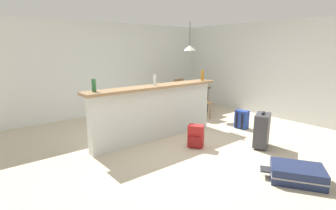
% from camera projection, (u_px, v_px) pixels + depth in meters
% --- Properties ---
extents(ground_plane, '(13.00, 13.00, 0.05)m').
position_uv_depth(ground_plane, '(186.00, 140.00, 5.17)').
color(ground_plane, beige).
extents(wall_back, '(6.60, 0.10, 2.50)m').
position_uv_depth(wall_back, '(113.00, 68.00, 7.21)').
color(wall_back, silver).
rests_on(wall_back, ground_plane).
extents(wall_right, '(0.10, 6.00, 2.50)m').
position_uv_depth(wall_right, '(261.00, 69.00, 7.00)').
color(wall_right, silver).
rests_on(wall_right, ground_plane).
extents(partition_half_wall, '(2.80, 0.20, 1.04)m').
position_uv_depth(partition_half_wall, '(156.00, 113.00, 5.13)').
color(partition_half_wall, silver).
rests_on(partition_half_wall, ground_plane).
extents(bar_countertop, '(2.96, 0.40, 0.05)m').
position_uv_depth(bar_countertop, '(156.00, 87.00, 5.01)').
color(bar_countertop, '#93704C').
rests_on(bar_countertop, partition_half_wall).
extents(bottle_green, '(0.07, 0.07, 0.21)m').
position_uv_depth(bottle_green, '(94.00, 85.00, 4.25)').
color(bottle_green, '#2D6B38').
rests_on(bottle_green, bar_countertop).
extents(bottle_clear, '(0.06, 0.06, 0.21)m').
position_uv_depth(bottle_clear, '(155.00, 80.00, 5.00)').
color(bottle_clear, silver).
rests_on(bottle_clear, bar_countertop).
extents(bottle_amber, '(0.07, 0.07, 0.23)m').
position_uv_depth(bottle_amber, '(202.00, 76.00, 5.74)').
color(bottle_amber, '#9E661E').
rests_on(bottle_amber, bar_countertop).
extents(dining_table, '(1.10, 0.80, 0.74)m').
position_uv_depth(dining_table, '(187.00, 91.00, 7.15)').
color(dining_table, '#332319').
rests_on(dining_table, ground_plane).
extents(dining_chair_near_partition, '(0.46, 0.46, 0.93)m').
position_uv_depth(dining_chair_near_partition, '(200.00, 98.00, 6.72)').
color(dining_chair_near_partition, '#9E754C').
rests_on(dining_chair_near_partition, ground_plane).
extents(dining_chair_far_side, '(0.45, 0.45, 0.93)m').
position_uv_depth(dining_chair_far_side, '(176.00, 92.00, 7.65)').
color(dining_chair_far_side, '#9E754C').
rests_on(dining_chair_far_side, ground_plane).
extents(pendant_lamp, '(0.34, 0.34, 0.80)m').
position_uv_depth(pendant_lamp, '(190.00, 48.00, 6.92)').
color(pendant_lamp, black).
extents(suitcase_flat_navy, '(0.79, 0.88, 0.22)m').
position_uv_depth(suitcase_flat_navy, '(297.00, 174.00, 3.52)').
color(suitcase_flat_navy, '#1E284C').
rests_on(suitcase_flat_navy, ground_plane).
extents(suitcase_upright_charcoal, '(0.50, 0.40, 0.67)m').
position_uv_depth(suitcase_upright_charcoal, '(262.00, 130.00, 4.71)').
color(suitcase_upright_charcoal, '#38383D').
rests_on(suitcase_upright_charcoal, ground_plane).
extents(backpack_red, '(0.33, 0.34, 0.42)m').
position_uv_depth(backpack_red, '(196.00, 136.00, 4.73)').
color(backpack_red, red).
rests_on(backpack_red, ground_plane).
extents(backpack_blue, '(0.26, 0.29, 0.42)m').
position_uv_depth(backpack_blue, '(242.00, 120.00, 5.85)').
color(backpack_blue, '#233D93').
rests_on(backpack_blue, ground_plane).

